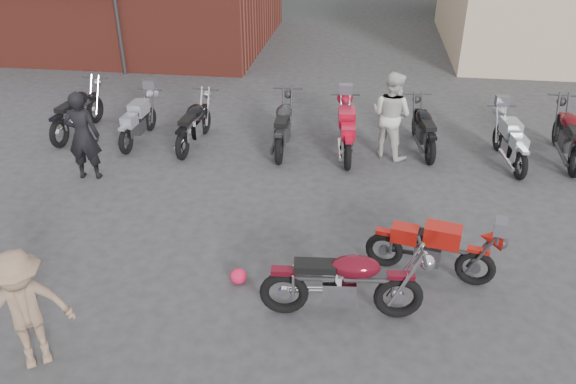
# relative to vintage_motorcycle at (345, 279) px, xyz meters

# --- Properties ---
(ground) EXTENTS (90.00, 90.00, 0.00)m
(ground) POSITION_rel_vintage_motorcycle_xyz_m (-0.63, 0.29, -0.62)
(ground) COLOR #313033
(vintage_motorcycle) EXTENTS (2.18, 0.88, 1.23)m
(vintage_motorcycle) POSITION_rel_vintage_motorcycle_xyz_m (0.00, 0.00, 0.00)
(vintage_motorcycle) COLOR #550A17
(vintage_motorcycle) RESTS_ON ground
(sportbike) EXTENTS (1.94, 0.99, 1.07)m
(sportbike) POSITION_rel_vintage_motorcycle_xyz_m (1.24, 1.07, -0.08)
(sportbike) COLOR #A7140D
(sportbike) RESTS_ON ground
(helmet) EXTENTS (0.26, 0.26, 0.23)m
(helmet) POSITION_rel_vintage_motorcycle_xyz_m (-1.58, 0.49, -0.50)
(helmet) COLOR red
(helmet) RESTS_ON ground
(person_dark) EXTENTS (0.70, 0.51, 1.80)m
(person_dark) POSITION_rel_vintage_motorcycle_xyz_m (-5.29, 3.42, 0.28)
(person_dark) COLOR black
(person_dark) RESTS_ON ground
(person_light) EXTENTS (1.15, 1.09, 1.86)m
(person_light) POSITION_rel_vintage_motorcycle_xyz_m (0.68, 5.31, 0.31)
(person_light) COLOR silver
(person_light) RESTS_ON ground
(person_tan) EXTENTS (1.21, 1.10, 1.63)m
(person_tan) POSITION_rel_vintage_motorcycle_xyz_m (-3.70, -1.40, 0.20)
(person_tan) COLOR #856A52
(person_tan) RESTS_ON ground
(row_bike_0) EXTENTS (0.88, 2.16, 1.22)m
(row_bike_0) POSITION_rel_vintage_motorcycle_xyz_m (-6.51, 5.53, -0.01)
(row_bike_0) COLOR black
(row_bike_0) RESTS_ON ground
(row_bike_1) EXTENTS (0.68, 1.88, 1.08)m
(row_bike_1) POSITION_rel_vintage_motorcycle_xyz_m (-4.95, 5.31, -0.08)
(row_bike_1) COLOR #9799A5
(row_bike_1) RESTS_ON ground
(row_bike_2) EXTENTS (0.78, 2.02, 1.15)m
(row_bike_2) POSITION_rel_vintage_motorcycle_xyz_m (-3.63, 5.26, -0.04)
(row_bike_2) COLOR black
(row_bike_2) RESTS_ON ground
(row_bike_3) EXTENTS (0.77, 2.13, 1.22)m
(row_bike_3) POSITION_rel_vintage_motorcycle_xyz_m (-1.63, 5.37, -0.01)
(row_bike_3) COLOR #252427
(row_bike_3) RESTS_ON ground
(row_bike_4) EXTENTS (0.87, 2.08, 1.17)m
(row_bike_4) POSITION_rel_vintage_motorcycle_xyz_m (-0.24, 5.26, -0.03)
(row_bike_4) COLOR red
(row_bike_4) RESTS_ON ground
(row_bike_5) EXTENTS (0.91, 2.01, 1.12)m
(row_bike_5) POSITION_rel_vintage_motorcycle_xyz_m (1.43, 5.71, -0.06)
(row_bike_5) COLOR black
(row_bike_5) RESTS_ON ground
(row_bike_6) EXTENTS (0.85, 1.95, 1.10)m
(row_bike_6) POSITION_rel_vintage_motorcycle_xyz_m (3.17, 5.26, -0.07)
(row_bike_6) COLOR #989EA5
(row_bike_6) RESTS_ON ground
(row_bike_7) EXTENTS (0.84, 2.20, 1.25)m
(row_bike_7) POSITION_rel_vintage_motorcycle_xyz_m (4.41, 5.63, 0.01)
(row_bike_7) COLOR #4D090F
(row_bike_7) RESTS_ON ground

